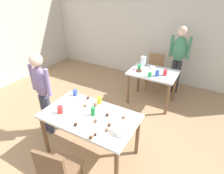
% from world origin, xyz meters
% --- Properties ---
extents(ground_plane, '(6.40, 6.40, 0.00)m').
position_xyz_m(ground_plane, '(0.00, 0.00, 0.00)').
color(ground_plane, '#9E7A56').
extents(wall_back, '(6.40, 0.10, 2.60)m').
position_xyz_m(wall_back, '(0.00, 3.20, 1.30)').
color(wall_back, beige).
rests_on(wall_back, ground_plane).
extents(dining_table_near, '(1.37, 0.80, 0.75)m').
position_xyz_m(dining_table_near, '(0.11, 0.02, 0.66)').
color(dining_table_near, silver).
rests_on(dining_table_near, ground_plane).
extents(dining_table_far, '(0.98, 0.71, 0.75)m').
position_xyz_m(dining_table_far, '(0.43, 1.91, 0.63)').
color(dining_table_far, silver).
rests_on(dining_table_far, ground_plane).
extents(chair_near_table, '(0.47, 0.47, 0.87)m').
position_xyz_m(chair_near_table, '(0.19, -0.75, 0.50)').
color(chair_near_table, brown).
rests_on(chair_near_table, ground_plane).
extents(chair_far_table, '(0.47, 0.47, 0.87)m').
position_xyz_m(chair_far_table, '(0.26, 2.62, 0.50)').
color(chair_far_table, olive).
rests_on(chair_far_table, ground_plane).
extents(person_girl_near, '(0.45, 0.23, 1.49)m').
position_xyz_m(person_girl_near, '(-0.85, 0.06, 0.89)').
color(person_girl_near, '#383D4C').
rests_on(person_girl_near, ground_plane).
extents(person_adult_far, '(0.45, 0.22, 1.61)m').
position_xyz_m(person_adult_far, '(0.76, 2.61, 0.97)').
color(person_adult_far, '#28282D').
rests_on(person_adult_far, ground_plane).
extents(mixing_bowl, '(0.22, 0.22, 0.06)m').
position_xyz_m(mixing_bowl, '(0.67, -0.06, 0.78)').
color(mixing_bowl, white).
rests_on(mixing_bowl, dining_table_near).
extents(soda_can, '(0.07, 0.07, 0.12)m').
position_xyz_m(soda_can, '(0.15, 0.05, 0.81)').
color(soda_can, '#198438').
rests_on(soda_can, dining_table_near).
extents(fork_near, '(0.17, 0.02, 0.01)m').
position_xyz_m(fork_near, '(0.65, 0.28, 0.75)').
color(fork_near, silver).
rests_on(fork_near, dining_table_near).
extents(cup_near_0, '(0.07, 0.07, 0.10)m').
position_xyz_m(cup_near_0, '(0.07, 0.35, 0.80)').
color(cup_near_0, yellow).
rests_on(cup_near_0, dining_table_near).
extents(cup_near_1, '(0.08, 0.08, 0.10)m').
position_xyz_m(cup_near_1, '(-0.41, 0.35, 0.80)').
color(cup_near_1, '#3351B2').
rests_on(cup_near_1, dining_table_near).
extents(cup_near_2, '(0.08, 0.08, 0.11)m').
position_xyz_m(cup_near_2, '(-0.29, -0.14, 0.81)').
color(cup_near_2, red).
rests_on(cup_near_2, dining_table_near).
extents(cake_ball_0, '(0.05, 0.05, 0.05)m').
position_xyz_m(cake_ball_0, '(0.50, -0.14, 0.77)').
color(cake_ball_0, brown).
rests_on(cake_ball_0, dining_table_near).
extents(cake_ball_1, '(0.05, 0.05, 0.05)m').
position_xyz_m(cake_ball_1, '(0.34, 0.13, 0.77)').
color(cake_ball_1, '#3D2319').
rests_on(cake_ball_1, dining_table_near).
extents(cake_ball_2, '(0.05, 0.05, 0.05)m').
position_xyz_m(cake_ball_2, '(0.40, -0.35, 0.78)').
color(cake_ball_2, brown).
rests_on(cake_ball_2, dining_table_near).
extents(cake_ball_3, '(0.05, 0.05, 0.05)m').
position_xyz_m(cake_ball_3, '(0.06, 0.24, 0.78)').
color(cake_ball_3, brown).
rests_on(cake_ball_3, dining_table_near).
extents(cake_ball_4, '(0.05, 0.05, 0.05)m').
position_xyz_m(cake_ball_4, '(0.09, -0.25, 0.78)').
color(cake_ball_4, '#3D2319').
rests_on(cake_ball_4, dining_table_near).
extents(cake_ball_5, '(0.05, 0.05, 0.05)m').
position_xyz_m(cake_ball_5, '(0.48, -0.04, 0.77)').
color(cake_ball_5, brown).
rests_on(cake_ball_5, dining_table_near).
extents(cake_ball_6, '(0.05, 0.05, 0.05)m').
position_xyz_m(cake_ball_6, '(-0.15, 0.35, 0.77)').
color(cake_ball_6, '#3D2319').
rests_on(cake_ball_6, dining_table_near).
extents(cake_ball_7, '(0.05, 0.05, 0.05)m').
position_xyz_m(cake_ball_7, '(-0.07, 0.16, 0.77)').
color(cake_ball_7, brown).
rests_on(cake_ball_7, dining_table_near).
extents(cake_ball_8, '(0.05, 0.05, 0.05)m').
position_xyz_m(cake_ball_8, '(0.57, 0.19, 0.77)').
color(cake_ball_8, brown).
rests_on(cake_ball_8, dining_table_near).
extents(cake_ball_9, '(0.04, 0.04, 0.04)m').
position_xyz_m(cake_ball_9, '(0.11, 0.11, 0.77)').
color(cake_ball_9, '#3D2319').
rests_on(cake_ball_9, dining_table_near).
extents(cake_ball_10, '(0.05, 0.05, 0.05)m').
position_xyz_m(cake_ball_10, '(0.28, -0.06, 0.77)').
color(cake_ball_10, brown).
rests_on(cake_ball_10, dining_table_near).
extents(cake_ball_11, '(0.04, 0.04, 0.04)m').
position_xyz_m(cake_ball_11, '(-0.37, -0.03, 0.77)').
color(cake_ball_11, '#3D2319').
rests_on(cake_ball_11, dining_table_near).
extents(cake_ball_12, '(0.04, 0.04, 0.04)m').
position_xyz_m(cake_ball_12, '(0.41, -0.28, 0.77)').
color(cake_ball_12, '#3D2319').
rests_on(cake_ball_12, dining_table_near).
extents(cake_ball_13, '(0.04, 0.04, 0.04)m').
position_xyz_m(cake_ball_13, '(-0.36, -0.08, 0.77)').
color(cake_ball_13, '#3D2319').
rests_on(cake_ball_13, dining_table_near).
extents(pitcher_far, '(0.12, 0.12, 0.20)m').
position_xyz_m(pitcher_far, '(0.10, 2.15, 0.85)').
color(pitcher_far, white).
rests_on(pitcher_far, dining_table_far).
extents(cup_far_0, '(0.07, 0.07, 0.10)m').
position_xyz_m(cup_far_0, '(0.44, 1.63, 0.80)').
color(cup_far_0, green).
rests_on(cup_far_0, dining_table_far).
extents(cup_far_1, '(0.08, 0.08, 0.12)m').
position_xyz_m(cup_far_1, '(0.55, 1.75, 0.81)').
color(cup_far_1, '#3351B2').
rests_on(cup_far_1, dining_table_far).
extents(cup_far_2, '(0.07, 0.07, 0.11)m').
position_xyz_m(cup_far_2, '(0.12, 1.87, 0.80)').
color(cup_far_2, green).
rests_on(cup_far_2, dining_table_far).
extents(cup_far_3, '(0.08, 0.08, 0.11)m').
position_xyz_m(cup_far_3, '(0.68, 1.86, 0.81)').
color(cup_far_3, red).
rests_on(cup_far_3, dining_table_far).
extents(donut_far_0, '(0.13, 0.13, 0.04)m').
position_xyz_m(donut_far_0, '(0.34, 2.08, 0.77)').
color(donut_far_0, white).
rests_on(donut_far_0, dining_table_far).
extents(donut_far_1, '(0.10, 0.10, 0.03)m').
position_xyz_m(donut_far_1, '(0.03, 1.80, 0.77)').
color(donut_far_1, pink).
rests_on(donut_far_1, dining_table_far).
extents(donut_far_2, '(0.12, 0.12, 0.04)m').
position_xyz_m(donut_far_2, '(0.16, 1.77, 0.77)').
color(donut_far_2, brown).
rests_on(donut_far_2, dining_table_far).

